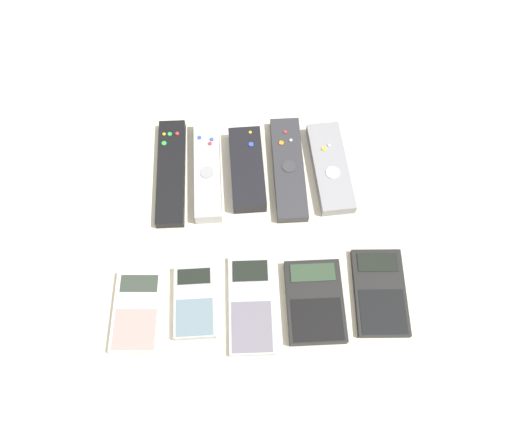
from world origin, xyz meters
TOP-DOWN VIEW (x-y plane):
  - ground_plane at (0.00, 0.00)m, footprint 3.00×3.00m
  - remote_0 at (-0.14, 0.13)m, footprint 0.05×0.20m
  - remote_1 at (-0.08, 0.13)m, footprint 0.04×0.19m
  - remote_2 at (-0.01, 0.13)m, footprint 0.06×0.16m
  - remote_3 at (0.06, 0.13)m, footprint 0.05×0.20m
  - remote_4 at (0.14, 0.13)m, footprint 0.07×0.18m
  - calculator_0 at (-0.19, -0.11)m, footprint 0.08×0.13m
  - calculator_1 at (-0.10, -0.10)m, footprint 0.06×0.11m
  - calculator_2 at (-0.02, -0.11)m, footprint 0.07×0.16m
  - calculator_3 at (0.08, -0.11)m, footprint 0.09×0.13m
  - calculator_4 at (0.19, -0.10)m, footprint 0.09×0.14m

SIDE VIEW (x-z plane):
  - ground_plane at x=0.00m, z-range 0.00..0.00m
  - calculator_2 at x=-0.02m, z-range 0.00..0.01m
  - calculator_4 at x=0.19m, z-range 0.00..0.01m
  - calculator_0 at x=-0.19m, z-range 0.00..0.02m
  - calculator_1 at x=-0.10m, z-range 0.00..0.02m
  - calculator_3 at x=0.08m, z-range 0.00..0.02m
  - remote_0 at x=-0.14m, z-range 0.00..0.02m
  - remote_3 at x=0.06m, z-range 0.00..0.02m
  - remote_4 at x=0.14m, z-range 0.00..0.02m
  - remote_1 at x=-0.08m, z-range 0.00..0.03m
  - remote_2 at x=-0.01m, z-range 0.00..0.03m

